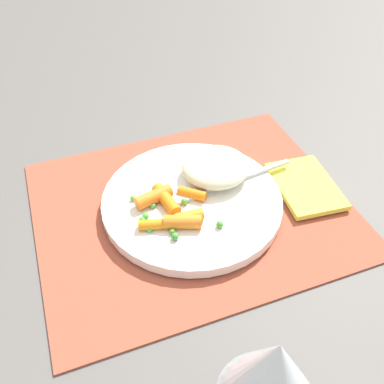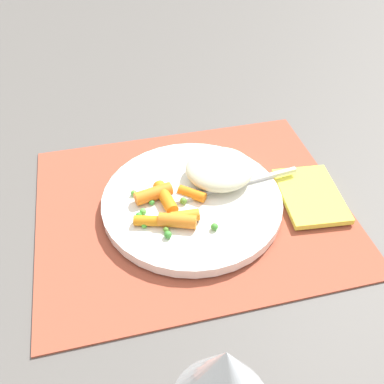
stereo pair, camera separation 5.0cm
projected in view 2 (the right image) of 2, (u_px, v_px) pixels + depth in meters
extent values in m
plane|color=#565451|center=(192.00, 208.00, 0.58)|extent=(2.40, 2.40, 0.00)
cube|color=#9E4733|center=(192.00, 207.00, 0.58)|extent=(0.41, 0.34, 0.01)
cylinder|color=white|center=(192.00, 201.00, 0.57)|extent=(0.24, 0.24, 0.01)
ellipsoid|color=beige|center=(220.00, 169.00, 0.59)|extent=(0.09, 0.09, 0.03)
cylinder|color=orange|center=(153.00, 194.00, 0.56)|extent=(0.05, 0.03, 0.02)
cylinder|color=orange|center=(151.00, 221.00, 0.53)|extent=(0.04, 0.02, 0.01)
cylinder|color=orange|center=(190.00, 195.00, 0.56)|extent=(0.04, 0.03, 0.01)
cylinder|color=orange|center=(165.00, 195.00, 0.56)|extent=(0.02, 0.05, 0.02)
cylinder|color=orange|center=(177.00, 221.00, 0.53)|extent=(0.05, 0.03, 0.02)
cylinder|color=orange|center=(185.00, 216.00, 0.53)|extent=(0.04, 0.02, 0.02)
sphere|color=green|center=(214.00, 227.00, 0.52)|extent=(0.01, 0.01, 0.01)
sphere|color=#479342|center=(161.00, 195.00, 0.57)|extent=(0.01, 0.01, 0.01)
sphere|color=#5AB238|center=(134.00, 193.00, 0.57)|extent=(0.01, 0.01, 0.01)
sphere|color=green|center=(169.00, 186.00, 0.58)|extent=(0.01, 0.01, 0.01)
sphere|color=#459244|center=(177.00, 217.00, 0.54)|extent=(0.01, 0.01, 0.01)
sphere|color=green|center=(181.00, 189.00, 0.57)|extent=(0.01, 0.01, 0.01)
sphere|color=#52A938|center=(172.00, 207.00, 0.55)|extent=(0.01, 0.01, 0.01)
sphere|color=green|center=(144.00, 225.00, 0.53)|extent=(0.01, 0.01, 0.01)
sphere|color=green|center=(139.00, 215.00, 0.54)|extent=(0.01, 0.01, 0.01)
sphere|color=#589134|center=(183.00, 201.00, 0.56)|extent=(0.01, 0.01, 0.01)
sphere|color=green|center=(152.00, 203.00, 0.56)|extent=(0.01, 0.01, 0.01)
sphere|color=green|center=(168.00, 235.00, 0.51)|extent=(0.01, 0.01, 0.01)
sphere|color=#51B744|center=(143.00, 212.00, 0.54)|extent=(0.01, 0.01, 0.01)
sphere|color=#5B922E|center=(166.00, 230.00, 0.52)|extent=(0.01, 0.01, 0.01)
cube|color=silver|center=(183.00, 198.00, 0.56)|extent=(0.05, 0.02, 0.01)
cube|color=silver|center=(249.00, 181.00, 0.59)|extent=(0.15, 0.02, 0.01)
cone|color=silver|center=(223.00, 381.00, 0.30)|extent=(0.08, 0.08, 0.09)
cube|color=#EAE54C|center=(310.00, 195.00, 0.59)|extent=(0.09, 0.12, 0.01)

